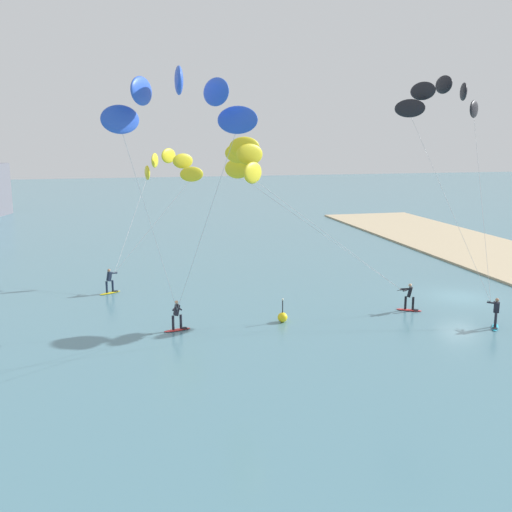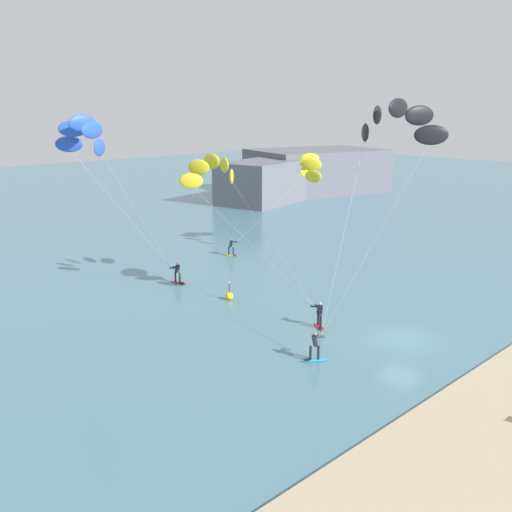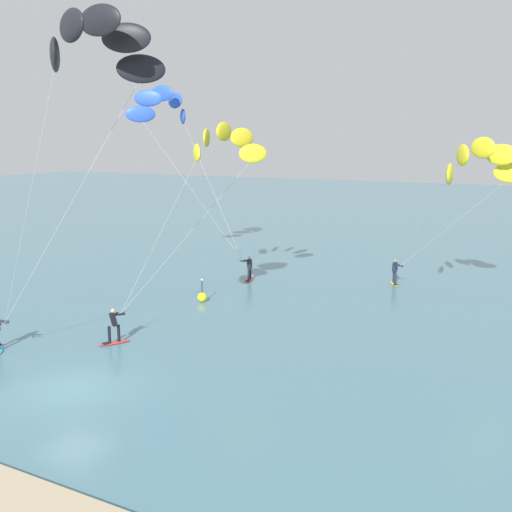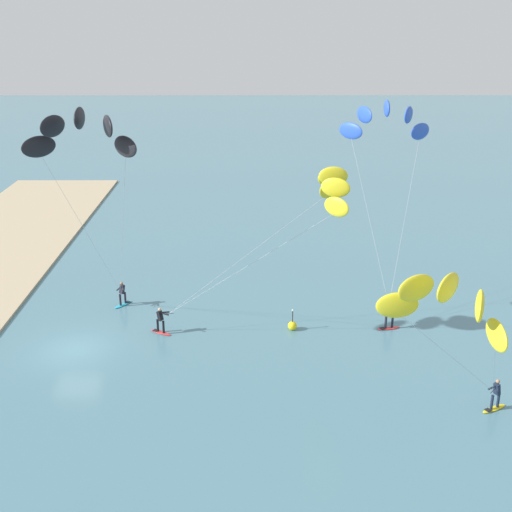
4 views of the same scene
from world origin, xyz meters
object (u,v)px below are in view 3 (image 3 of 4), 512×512
(kitesurfer_nearshore, at_px, (96,56))
(kitesurfer_downwind, at_px, (165,110))
(kitesurfer_far_out, at_px, (477,167))
(kitesurfer_mid_water, at_px, (220,149))
(marker_buoy, at_px, (202,297))

(kitesurfer_nearshore, height_order, kitesurfer_downwind, kitesurfer_nearshore)
(kitesurfer_far_out, height_order, kitesurfer_downwind, kitesurfer_downwind)
(kitesurfer_nearshore, bearing_deg, kitesurfer_mid_water, 101.52)
(kitesurfer_mid_water, bearing_deg, marker_buoy, -101.45)
(marker_buoy, bearing_deg, kitesurfer_downwind, 137.67)
(kitesurfer_nearshore, xyz_separation_m, kitesurfer_far_out, (11.06, 16.12, -4.34))
(kitesurfer_mid_water, bearing_deg, kitesurfer_nearshore, -78.48)
(kitesurfer_nearshore, xyz_separation_m, kitesurfer_downwind, (-9.87, 17.41, -0.95))
(kitesurfer_nearshore, height_order, kitesurfer_mid_water, kitesurfer_nearshore)
(kitesurfer_downwind, bearing_deg, kitesurfer_mid_water, -32.68)
(kitesurfer_mid_water, distance_m, marker_buoy, 8.61)
(kitesurfer_nearshore, relative_size, kitesurfer_far_out, 1.48)
(kitesurfer_nearshore, distance_m, kitesurfer_downwind, 20.04)
(kitesurfer_nearshore, bearing_deg, kitesurfer_far_out, 55.54)
(kitesurfer_far_out, bearing_deg, kitesurfer_mid_water, -166.13)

